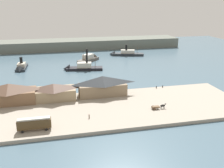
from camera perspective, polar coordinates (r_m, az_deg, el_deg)
ground_plane at (r=119.22m, az=-3.43°, el=-1.61°), size 320.00×320.00×0.00m
quay_promenade at (r=98.88m, az=-1.32°, el=-5.53°), size 110.00×36.00×1.20m
seawall_edge at (r=115.71m, az=-3.14°, el=-1.97°), size 110.00×0.80×1.00m
ferry_shed_central_terminal at (r=109.05m, az=-21.96°, el=-1.93°), size 20.63×9.61×8.10m
ferry_shed_customs_shed at (r=107.92m, az=-12.87°, el=-1.64°), size 17.83×9.26×6.66m
ferry_shed_east_terminal at (r=109.33m, az=-2.13°, el=-0.36°), size 20.62×7.74×8.61m
street_tram at (r=84.79m, az=-16.98°, el=-8.35°), size 10.41×2.64×4.20m
horse_cart at (r=98.55m, az=10.28°, el=-4.96°), size 5.73×1.57×1.87m
pedestrian_by_tram at (r=90.06m, az=-5.12°, el=-7.19°), size 0.38×0.38×1.52m
mooring_post_center_west at (r=121.13m, az=9.87°, el=-0.70°), size 0.44×0.44×0.90m
mooring_post_center_east at (r=122.67m, az=11.23°, el=-0.54°), size 0.44×0.44×0.90m
ferry_approaching_west at (r=164.86m, az=-19.61°, el=3.48°), size 6.22×17.54×8.95m
ferry_mid_harbor at (r=155.94m, az=-7.20°, el=3.66°), size 24.31×9.44×11.16m
ferry_near_quay at (r=196.02m, az=2.65°, el=6.80°), size 26.52×12.37×10.02m
ferry_approaching_east at (r=179.06m, az=-4.95°, el=5.71°), size 17.39×17.71×10.77m
far_headland at (r=224.39m, az=-8.14°, el=8.77°), size 180.00×24.00×8.00m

